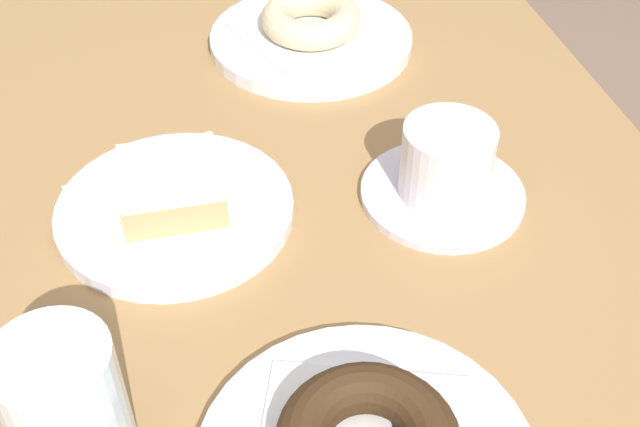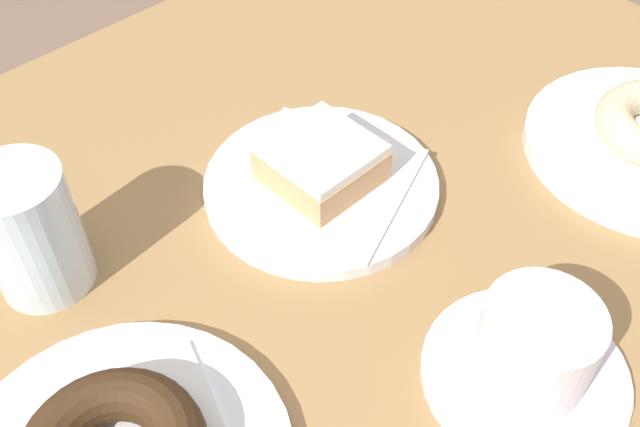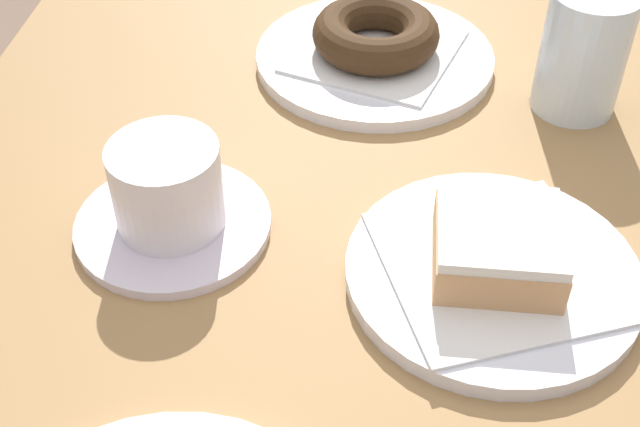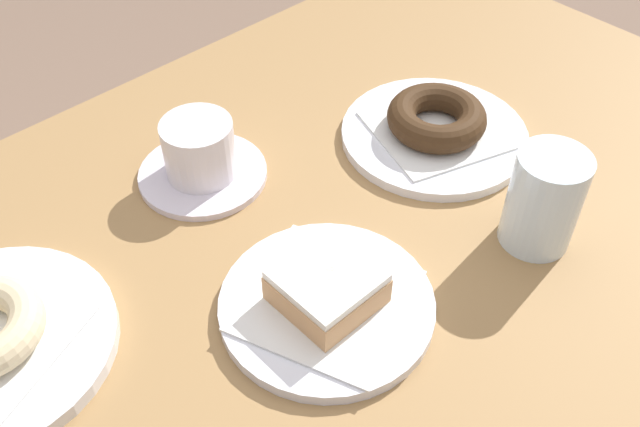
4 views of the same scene
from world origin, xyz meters
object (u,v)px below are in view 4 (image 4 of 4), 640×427
Objects in this scene: plate_glazed_square at (327,305)px; water_glass at (544,200)px; donut_glazed_square at (327,286)px; coffee_cup at (200,155)px; donut_chocolate_ring at (437,117)px; plate_chocolate_ring at (434,135)px.

plate_glazed_square is 0.24m from water_glass.
coffee_cup is (-0.03, -0.24, -0.00)m from donut_glazed_square.
donut_chocolate_ring is at bearing 150.83° from coffee_cup.
donut_glazed_square reaches higher than plate_glazed_square.
plate_chocolate_ring is at bearing 150.83° from coffee_cup.
plate_chocolate_ring is at bearing -160.34° from donut_glazed_square.
coffee_cup is (0.20, -0.32, -0.02)m from water_glass.
plate_glazed_square is at bearing -19.86° from water_glass.
coffee_cup is (-0.03, -0.24, 0.03)m from plate_glazed_square.
plate_chocolate_ring is 1.53× the size of coffee_cup.
donut_chocolate_ring is 0.28m from coffee_cup.
donut_chocolate_ring is (-0.28, -0.10, 0.03)m from plate_glazed_square.
water_glass is (0.05, 0.18, 0.02)m from donut_chocolate_ring.
donut_glazed_square is at bearing 19.66° from plate_chocolate_ring.
coffee_cup is at bearing -29.17° from plate_chocolate_ring.
plate_chocolate_ring is 1.90× the size of donut_chocolate_ring.
water_glass is at bearing 160.14° from plate_glazed_square.
coffee_cup reaches higher than donut_chocolate_ring.
water_glass is (0.05, 0.18, 0.05)m from plate_chocolate_ring.
plate_glazed_square is 0.29m from donut_chocolate_ring.
plate_chocolate_ring is 0.03m from donut_chocolate_ring.
coffee_cup is at bearing -58.34° from water_glass.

